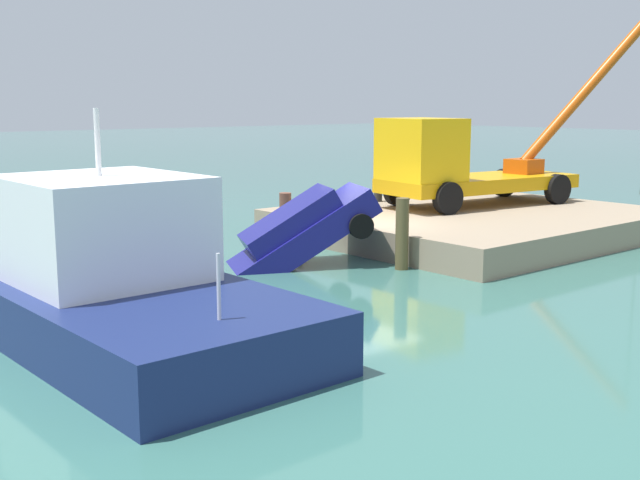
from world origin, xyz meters
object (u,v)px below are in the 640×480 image
crane_truck (460,163)px  dock_worker (378,177)px  salvaged_car (292,238)px  moored_yacht (50,286)px

crane_truck → dock_worker: crane_truck is taller
salvaged_car → crane_truck: bearing=-173.6°
salvaged_car → moored_yacht: (6.44, 0.05, -0.28)m
crane_truck → salvaged_car: 7.84m
crane_truck → moored_yacht: (14.08, 0.91, -1.82)m
crane_truck → salvaged_car: size_ratio=2.24×
dock_worker → moored_yacht: bearing=15.4°
crane_truck → salvaged_car: bearing=6.4°
crane_truck → dock_worker: size_ratio=6.28×
crane_truck → moored_yacht: 14.23m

